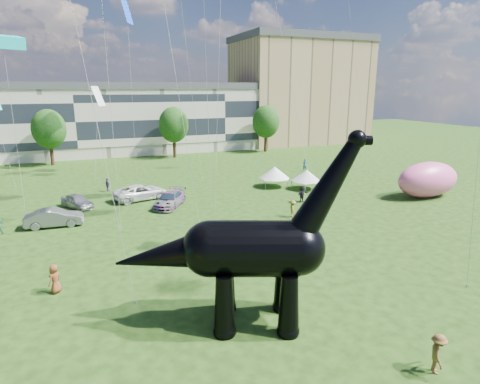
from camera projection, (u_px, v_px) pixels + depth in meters
name	position (u px, v px, depth m)	size (l,w,h in m)	color
ground	(252.00, 321.00, 21.57)	(220.00, 220.00, 0.00)	#16330C
terrace_row	(76.00, 123.00, 72.81)	(78.00, 11.00, 12.00)	beige
apartment_block	(299.00, 93.00, 91.57)	(28.00, 18.00, 22.00)	tan
tree_mid_left	(48.00, 126.00, 63.21)	(5.20, 5.20, 9.44)	#382314
tree_mid_right	(173.00, 122.00, 70.43)	(5.20, 5.20, 9.44)	#382314
tree_far_right	(266.00, 119.00, 76.93)	(5.20, 5.20, 9.44)	#382314
dinosaur_sculpture	(245.00, 252.00, 20.55)	(12.73, 6.55, 10.63)	black
car_silver	(77.00, 201.00, 41.69)	(1.69, 4.20, 1.43)	#A7A6AA
car_grey	(54.00, 218.00, 36.06)	(1.72, 4.93, 1.63)	slate
car_white	(141.00, 192.00, 44.78)	(2.78, 6.02, 1.67)	white
car_dark	(170.00, 199.00, 42.14)	(2.17, 5.34, 1.55)	#595960
gazebo_near	(307.00, 176.00, 49.20)	(4.02, 4.02, 2.41)	silver
gazebo_far	(275.00, 173.00, 50.28)	(4.59, 4.59, 2.59)	white
inflatable_pink	(428.00, 180.00, 45.61)	(8.10, 4.05, 4.05)	pink
visitors	(180.00, 222.00, 34.79)	(55.57, 41.62, 1.85)	#563578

